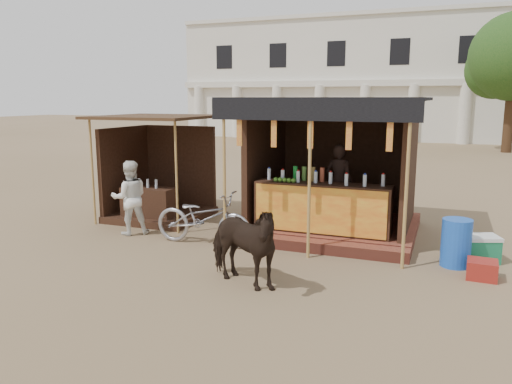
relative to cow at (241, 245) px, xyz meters
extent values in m
plane|color=#846B4C|center=(-0.41, 0.09, -0.64)|extent=(120.00, 120.00, 0.00)
cube|color=brown|center=(0.59, 3.59, -0.53)|extent=(3.40, 2.80, 0.22)
cube|color=brown|center=(0.59, 2.04, -0.54)|extent=(3.40, 0.35, 0.20)
cube|color=#3B2115|center=(0.59, 2.64, 0.06)|extent=(2.60, 0.55, 0.95)
cube|color=#DE591A|center=(0.59, 2.36, 0.06)|extent=(2.50, 0.02, 0.88)
cube|color=#3B2115|center=(0.59, 4.84, 0.83)|extent=(3.00, 0.12, 2.50)
cube|color=#3B2115|center=(-0.91, 3.59, 0.83)|extent=(0.12, 2.50, 2.50)
cube|color=#3B2115|center=(2.09, 3.59, 0.83)|extent=(0.12, 2.50, 2.50)
cube|color=black|center=(0.59, 3.39, 2.11)|extent=(3.60, 3.60, 0.06)
cube|color=black|center=(0.59, 1.61, 1.93)|extent=(3.60, 0.06, 0.36)
cylinder|color=tan|center=(-1.01, 1.64, 0.74)|extent=(0.06, 0.06, 2.75)
cylinder|color=tan|center=(0.59, 1.64, 0.74)|extent=(0.06, 0.06, 2.75)
cylinder|color=tan|center=(2.19, 1.64, 0.74)|extent=(0.06, 0.06, 2.75)
cube|color=red|center=(-0.71, 1.64, 1.56)|extent=(0.10, 0.02, 0.55)
cube|color=red|center=(-0.06, 1.64, 1.56)|extent=(0.10, 0.02, 0.55)
cube|color=red|center=(0.59, 1.64, 1.56)|extent=(0.10, 0.02, 0.55)
cube|color=red|center=(1.24, 1.64, 1.56)|extent=(0.10, 0.02, 0.55)
cube|color=red|center=(1.89, 1.64, 1.56)|extent=(0.10, 0.02, 0.55)
imported|color=black|center=(0.68, 3.69, 0.39)|extent=(0.65, 0.49, 1.61)
cube|color=#3B2115|center=(-3.41, 3.29, -0.56)|extent=(2.00, 2.00, 0.15)
cube|color=#3B2115|center=(-3.41, 4.24, 0.41)|extent=(1.90, 0.10, 2.10)
cube|color=#3B2115|center=(-4.36, 3.29, 0.41)|extent=(0.10, 1.90, 2.10)
cube|color=#472D19|center=(-3.41, 3.19, 1.71)|extent=(2.40, 2.40, 0.06)
cylinder|color=tan|center=(-4.46, 2.24, 0.54)|extent=(0.05, 0.05, 2.35)
cylinder|color=tan|center=(-2.36, 2.24, 0.54)|extent=(0.05, 0.05, 2.35)
cube|color=#3B2115|center=(-3.41, 2.79, -0.24)|extent=(1.20, 0.50, 0.80)
imported|color=black|center=(0.00, 0.00, 0.00)|extent=(1.65, 1.20, 1.27)
imported|color=#9E9EA6|center=(-1.49, 1.70, -0.11)|extent=(1.98, 0.70, 1.04)
imported|color=white|center=(-3.23, 1.84, 0.13)|extent=(0.94, 0.91, 1.52)
cylinder|color=blue|center=(3.00, 2.09, -0.23)|extent=(0.62, 0.62, 0.80)
cube|color=maroon|center=(3.38, 1.61, -0.49)|extent=(0.46, 0.43, 0.29)
cube|color=#1B7B4D|center=(3.37, 2.49, -0.44)|extent=(0.73, 0.61, 0.40)
cube|color=white|center=(3.37, 2.49, -0.21)|extent=(0.75, 0.63, 0.06)
cube|color=silver|center=(-2.41, 30.09, 3.36)|extent=(26.00, 7.00, 8.00)
cube|color=silver|center=(-2.41, 26.49, 3.06)|extent=(26.00, 0.50, 0.40)
cube|color=silver|center=(-2.41, 26.59, 7.41)|extent=(26.00, 0.30, 0.25)
cylinder|color=silver|center=(-14.41, 26.49, 1.16)|extent=(0.70, 0.70, 3.60)
cylinder|color=silver|center=(-11.41, 26.49, 1.16)|extent=(0.70, 0.70, 3.60)
cylinder|color=silver|center=(-8.41, 26.49, 1.16)|extent=(0.70, 0.70, 3.60)
cylinder|color=silver|center=(-5.41, 26.49, 1.16)|extent=(0.70, 0.70, 3.60)
cylinder|color=silver|center=(-2.41, 26.49, 1.16)|extent=(0.70, 0.70, 3.60)
cylinder|color=silver|center=(0.59, 26.49, 1.16)|extent=(0.70, 0.70, 3.60)
cylinder|color=silver|center=(3.59, 26.49, 1.16)|extent=(0.70, 0.70, 3.60)
cylinder|color=#382314|center=(5.59, 22.09, 1.36)|extent=(0.50, 0.50, 4.00)
sphere|color=#34521C|center=(4.79, 22.69, 3.56)|extent=(2.99, 2.99, 2.99)
camera|label=1|loc=(2.76, -6.54, 2.13)|focal=35.00mm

